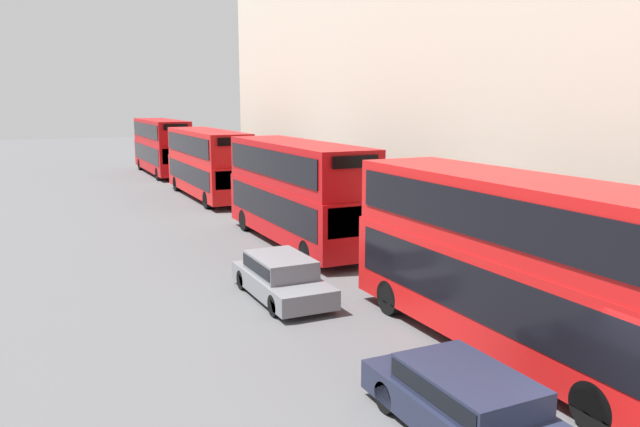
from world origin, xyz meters
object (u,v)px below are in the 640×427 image
Objects in this scene: bus_second_in_queue at (297,188)px; bus_leading at (512,257)px; bus_third_in_queue at (207,161)px; bus_trailing at (162,144)px; car_dark_sedan at (469,404)px; pedestrian at (193,163)px; car_hatchback at (281,276)px.

bus_leading is at bearing -90.00° from bus_second_in_queue.
bus_leading is 26.91m from bus_third_in_queue.
bus_trailing is (-0.00, 40.86, 0.06)m from bus_leading.
bus_second_in_queue is 16.14m from car_dark_sedan.
bus_leading reaches higher than pedestrian.
bus_leading is 0.94× the size of bus_trailing.
bus_third_in_queue is 20.93m from car_hatchback.
bus_second_in_queue is at bearing -90.00° from bus_trailing.
bus_leading is at bearing 39.20° from car_dark_sedan.
pedestrian is at bearing 80.15° from car_hatchback.
pedestrian is (2.72, 41.53, -1.66)m from bus_leading.
bus_second_in_queue is 28.80m from pedestrian.
car_hatchback is at bearing -95.62° from bus_trailing.
bus_trailing is 3.29m from pedestrian.
bus_leading is at bearing -93.74° from pedestrian.
bus_trailing is 6.94× the size of pedestrian.
car_hatchback is at bearing -117.29° from bus_second_in_queue.
car_dark_sedan is 1.07× the size of car_hatchback.
car_dark_sedan is at bearing -102.23° from bus_second_in_queue.
car_dark_sedan is at bearing -140.80° from bus_leading.
bus_second_in_queue is 2.16× the size of car_dark_sedan.
car_hatchback is (-3.40, -20.59, -1.62)m from bus_third_in_queue.
bus_leading is 7.37m from car_hatchback.
bus_trailing reaches higher than car_hatchback.
car_hatchback is at bearing 118.29° from bus_leading.
bus_third_in_queue is at bearing -100.52° from pedestrian.
bus_leading is 1.00× the size of bus_second_in_queue.
car_dark_sedan is 3.00× the size of pedestrian.
pedestrian reaches higher than car_dark_sedan.
bus_third_in_queue is at bearing 80.62° from car_hatchback.
bus_second_in_queue reaches higher than pedestrian.
bus_leading is at bearing -90.00° from bus_trailing.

